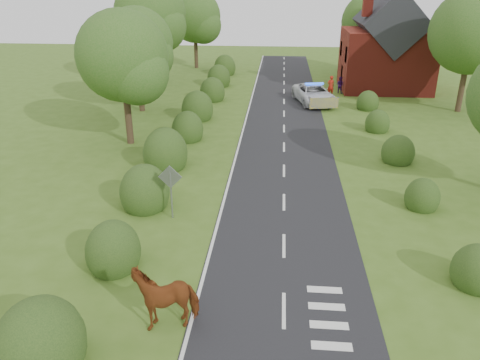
# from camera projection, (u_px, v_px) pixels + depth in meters

# --- Properties ---
(ground) EXTENTS (120.00, 120.00, 0.00)m
(ground) POSITION_uv_depth(u_px,v_px,m) (284.00, 246.00, 18.83)
(ground) COLOR #42631C
(road) EXTENTS (6.00, 70.00, 0.02)m
(road) POSITION_uv_depth(u_px,v_px,m) (284.00, 133.00, 32.54)
(road) COLOR black
(road) RESTS_ON ground
(road_markings) EXTENTS (4.96, 70.00, 0.01)m
(road_markings) POSITION_uv_depth(u_px,v_px,m) (260.00, 142.00, 30.76)
(road_markings) COLOR white
(road_markings) RESTS_ON road
(hedgerow_left) EXTENTS (2.75, 50.41, 3.00)m
(hedgerow_left) POSITION_uv_depth(u_px,v_px,m) (182.00, 135.00, 29.74)
(hedgerow_left) COLOR #203C17
(hedgerow_left) RESTS_ON ground
(hedgerow_right) EXTENTS (2.10, 45.78, 2.10)m
(hedgerow_right) POSITION_uv_depth(u_px,v_px,m) (393.00, 146.00, 28.33)
(hedgerow_right) COLOR #203C17
(hedgerow_right) RESTS_ON ground
(tree_left_a) EXTENTS (5.74, 5.60, 8.38)m
(tree_left_a) POSITION_uv_depth(u_px,v_px,m) (126.00, 60.00, 28.32)
(tree_left_a) COLOR #332316
(tree_left_a) RESTS_ON ground
(tree_left_b) EXTENTS (5.74, 5.60, 8.07)m
(tree_left_b) POSITION_uv_depth(u_px,v_px,m) (140.00, 47.00, 35.87)
(tree_left_b) COLOR #332316
(tree_left_b) RESTS_ON ground
(tree_left_c) EXTENTS (6.97, 6.80, 10.22)m
(tree_left_c) POSITION_uv_depth(u_px,v_px,m) (153.00, 17.00, 44.51)
(tree_left_c) COLOR #332316
(tree_left_c) RESTS_ON ground
(tree_left_d) EXTENTS (6.15, 6.00, 8.89)m
(tree_left_d) POSITION_uv_depth(u_px,v_px,m) (197.00, 18.00, 53.83)
(tree_left_d) COLOR #332316
(tree_left_d) RESTS_ON ground
(tree_right_b) EXTENTS (6.56, 6.40, 9.40)m
(tree_right_b) POSITION_uv_depth(u_px,v_px,m) (477.00, 35.00, 35.30)
(tree_right_b) COLOR #332316
(tree_right_b) RESTS_ON ground
(tree_right_c) EXTENTS (6.15, 6.00, 8.58)m
(tree_right_c) POSITION_uv_depth(u_px,v_px,m) (372.00, 24.00, 50.57)
(tree_right_c) COLOR #332316
(tree_right_c) RESTS_ON ground
(road_sign) EXTENTS (1.06, 0.08, 2.53)m
(road_sign) POSITION_uv_depth(u_px,v_px,m) (171.00, 184.00, 20.40)
(road_sign) COLOR gray
(road_sign) RESTS_ON ground
(house) EXTENTS (8.00, 7.40, 9.17)m
(house) POSITION_uv_depth(u_px,v_px,m) (387.00, 49.00, 43.99)
(house) COLOR maroon
(house) RESTS_ON ground
(cow) EXTENTS (2.61, 1.97, 1.65)m
(cow) POSITION_uv_depth(u_px,v_px,m) (166.00, 298.00, 14.47)
(cow) COLOR brown
(cow) RESTS_ON ground
(police_van) EXTENTS (3.88, 6.20, 1.74)m
(police_van) POSITION_uv_depth(u_px,v_px,m) (314.00, 94.00, 40.01)
(police_van) COLOR silver
(police_van) RESTS_ON ground
(pedestrian_red) EXTENTS (0.77, 0.63, 1.83)m
(pedestrian_red) POSITION_uv_depth(u_px,v_px,m) (331.00, 86.00, 42.47)
(pedestrian_red) COLOR #A01C10
(pedestrian_red) RESTS_ON ground
(pedestrian_purple) EXTENTS (0.93, 0.88, 1.53)m
(pedestrian_purple) POSITION_uv_depth(u_px,v_px,m) (340.00, 85.00, 43.54)
(pedestrian_purple) COLOR #361050
(pedestrian_purple) RESTS_ON ground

